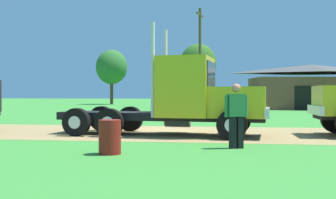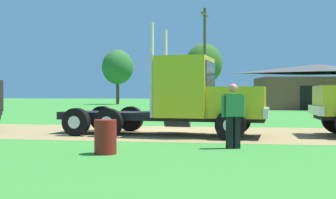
% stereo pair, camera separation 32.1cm
% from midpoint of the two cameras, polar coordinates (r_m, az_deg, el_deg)
% --- Properties ---
extents(ground_plane, '(200.00, 200.00, 0.00)m').
position_cam_midpoint_polar(ground_plane, '(16.52, -1.01, -4.49)').
color(ground_plane, '#3A8732').
extents(dirt_track, '(120.00, 6.35, 0.01)m').
position_cam_midpoint_polar(dirt_track, '(16.52, -1.01, -4.47)').
color(dirt_track, '#9C8050').
rests_on(dirt_track, ground_plane).
extents(truck_foreground_white, '(7.87, 3.23, 4.00)m').
position_cam_midpoint_polar(truck_foreground_white, '(15.34, 3.35, 0.00)').
color(truck_foreground_white, black).
rests_on(truck_foreground_white, ground_plane).
extents(visitor_standing_near, '(0.64, 0.40, 1.80)m').
position_cam_midpoint_polar(visitor_standing_near, '(11.89, 9.54, -1.77)').
color(visitor_standing_near, '#33723F').
rests_on(visitor_standing_near, ground_plane).
extents(steel_barrel, '(0.56, 0.56, 0.87)m').
position_cam_midpoint_polar(steel_barrel, '(10.81, -7.59, -5.02)').
color(steel_barrel, maroon).
rests_on(steel_barrel, ground_plane).
extents(shed_building, '(12.67, 7.98, 4.34)m').
position_cam_midpoint_polar(shed_building, '(43.54, 19.74, 1.54)').
color(shed_building, brown).
rests_on(shed_building, ground_plane).
extents(utility_pole_near, '(0.56, 2.19, 9.39)m').
position_cam_midpoint_polar(utility_pole_near, '(39.33, 5.21, 5.84)').
color(utility_pole_near, '#4E4324').
rests_on(utility_pole_near, ground_plane).
extents(tree_left, '(4.32, 4.32, 7.53)m').
position_cam_midpoint_polar(tree_left, '(58.93, -6.65, 4.35)').
color(tree_left, '#513823').
rests_on(tree_left, ground_plane).
extents(tree_mid, '(4.99, 4.99, 8.30)m').
position_cam_midpoint_polar(tree_mid, '(58.10, 5.03, 4.80)').
color(tree_mid, '#513823').
rests_on(tree_mid, ground_plane).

